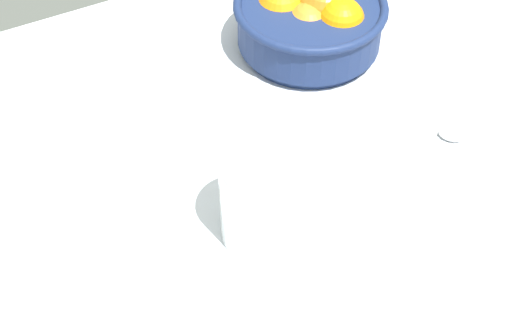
{
  "coord_description": "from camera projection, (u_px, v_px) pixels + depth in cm",
  "views": [
    {
      "loc": [
        -29.33,
        -51.33,
        66.26
      ],
      "look_at": [
        -3.34,
        -3.01,
        8.47
      ],
      "focal_mm": 52.35,
      "sensor_mm": 36.0,
      "label": 1
    }
  ],
  "objects": [
    {
      "name": "spoon",
      "position": [
        423.0,
        126.0,
        0.95
      ],
      "size": [
        10.38,
        13.58,
        1.0
      ],
      "color": "silver",
      "rests_on": "ground_plane"
    },
    {
      "name": "juice_glass",
      "position": [
        263.0,
        202.0,
        0.8
      ],
      "size": [
        9.21,
        9.21,
        11.6
      ],
      "color": "white",
      "rests_on": "ground_plane"
    },
    {
      "name": "ground_plane",
      "position": [
        269.0,
        191.0,
        0.9
      ],
      "size": [
        126.93,
        89.25,
        3.0
      ],
      "primitive_type": "cube",
      "color": "silver"
    },
    {
      "name": "fruit_bowl",
      "position": [
        310.0,
        20.0,
        1.03
      ],
      "size": [
        21.3,
        21.3,
        9.84
      ],
      "color": "navy",
      "rests_on": "ground_plane"
    }
  ]
}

